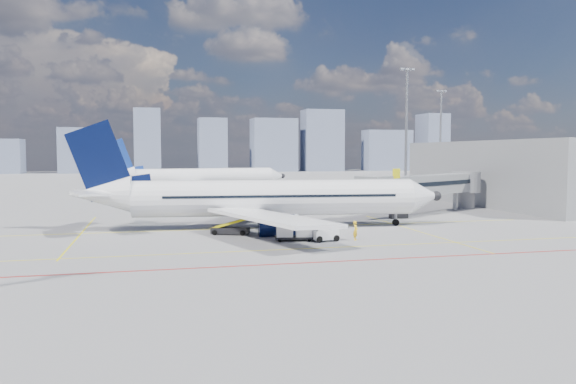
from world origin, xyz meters
name	(u,v)px	position (x,y,z in m)	size (l,w,h in m)	color
ground	(291,238)	(0.00, 0.00, 0.00)	(420.00, 420.00, 0.00)	gray
apron_markings	(296,245)	(-0.58, -3.91, 0.01)	(90.00, 35.12, 0.01)	yellow
jet_bridge	(430,186)	(23.51, 16.91, 3.74)	(23.55, 15.78, 6.30)	gray
terminal_block	(498,173)	(39.95, 26.00, 5.00)	(10.00, 42.00, 10.00)	gray
floodlight_mast_ne	(406,126)	(38.00, 55.00, 13.59)	(3.20, 0.61, 25.45)	gray
floodlight_mast_far	(440,133)	(65.00, 90.00, 13.59)	(3.20, 0.61, 25.45)	gray
distant_skyline	(205,146)	(9.41, 190.00, 11.11)	(242.48, 14.66, 27.27)	slate
main_aircraft	(259,199)	(-1.65, 7.80, 3.22)	(40.56, 35.29, 11.86)	white
second_aircraft	(197,178)	(-4.17, 60.79, 3.23)	(37.02, 32.04, 10.93)	white
baggage_tug	(324,233)	(2.47, -2.46, 0.79)	(2.56, 1.78, 1.65)	white
cargo_dolly	(294,229)	(-0.13, -1.55, 1.06)	(3.74, 2.15, 1.93)	black
belt_loader	(232,229)	(-5.24, 3.75, 0.57)	(5.37, 3.11, 2.20)	black
ramp_worker	(356,231)	(5.55, -2.59, 0.90)	(0.66, 0.43, 1.81)	yellow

